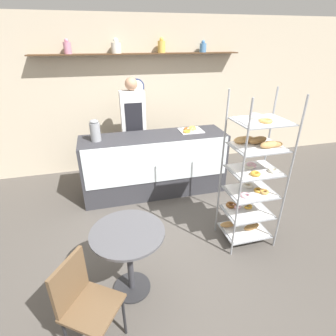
# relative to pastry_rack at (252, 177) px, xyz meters

# --- Properties ---
(ground_plane) EXTENTS (14.00, 14.00, 0.00)m
(ground_plane) POSITION_rel_pastry_rack_xyz_m (-0.85, 0.13, -0.88)
(ground_plane) COLOR #4C4742
(back_wall) EXTENTS (10.00, 0.30, 2.70)m
(back_wall) POSITION_rel_pastry_rack_xyz_m (-0.85, 2.57, 0.48)
(back_wall) COLOR beige
(back_wall) RESTS_ON ground_plane
(display_counter) EXTENTS (2.26, 0.65, 0.98)m
(display_counter) POSITION_rel_pastry_rack_xyz_m (-0.85, 1.42, -0.39)
(display_counter) COLOR #333338
(display_counter) RESTS_ON ground_plane
(pastry_rack) EXTENTS (0.60, 0.48, 1.85)m
(pastry_rack) POSITION_rel_pastry_rack_xyz_m (0.00, 0.00, 0.00)
(pastry_rack) COLOR gray
(pastry_rack) RESTS_ON ground_plane
(person_worker) EXTENTS (0.39, 0.23, 1.78)m
(person_worker) POSITION_rel_pastry_rack_xyz_m (-1.09, 1.93, 0.10)
(person_worker) COLOR #282833
(person_worker) RESTS_ON ground_plane
(cafe_table) EXTENTS (0.69, 0.69, 0.74)m
(cafe_table) POSITION_rel_pastry_rack_xyz_m (-1.49, -0.41, -0.33)
(cafe_table) COLOR #262628
(cafe_table) RESTS_ON ground_plane
(cafe_chair) EXTENTS (0.53, 0.53, 0.88)m
(cafe_chair) POSITION_rel_pastry_rack_xyz_m (-1.90, -0.85, -0.34)
(cafe_chair) COLOR black
(cafe_chair) RESTS_ON ground_plane
(coffee_carafe) EXTENTS (0.15, 0.15, 0.32)m
(coffee_carafe) POSITION_rel_pastry_rack_xyz_m (-1.71, 1.43, 0.25)
(coffee_carafe) COLOR gray
(coffee_carafe) RESTS_ON display_counter
(donut_tray_counter) EXTENTS (0.37, 0.33, 0.05)m
(donut_tray_counter) POSITION_rel_pastry_rack_xyz_m (-0.23, 1.52, 0.12)
(donut_tray_counter) COLOR silver
(donut_tray_counter) RESTS_ON display_counter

